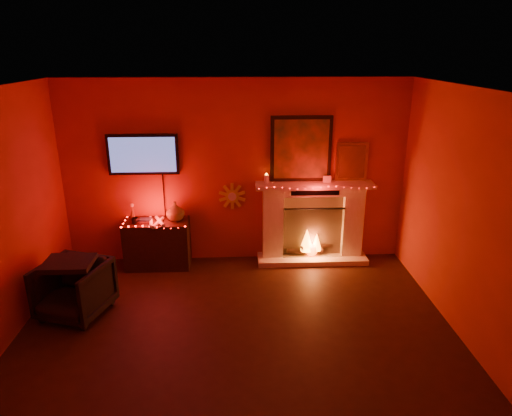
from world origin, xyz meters
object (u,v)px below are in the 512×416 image
(tv, at_px, (143,155))
(sunburst_clock, at_px, (232,196))
(fireplace, at_px, (312,215))
(armchair, at_px, (74,289))
(console_table, at_px, (158,241))

(tv, distance_m, sunburst_clock, 1.41)
(fireplace, xyz_separation_m, armchair, (-3.09, -1.41, -0.38))
(fireplace, xyz_separation_m, console_table, (-2.28, -0.13, -0.33))
(tv, bearing_deg, armchair, -113.79)
(sunburst_clock, bearing_deg, tv, -178.76)
(tv, height_order, console_table, tv)
(tv, relative_size, console_table, 1.26)
(fireplace, bearing_deg, sunburst_clock, 175.63)
(fireplace, height_order, armchair, fireplace)
(sunburst_clock, xyz_separation_m, armchair, (-1.90, -1.50, -0.66))
(console_table, bearing_deg, fireplace, 3.19)
(fireplace, xyz_separation_m, sunburst_clock, (-1.19, 0.09, 0.28))
(sunburst_clock, bearing_deg, console_table, -168.69)
(sunburst_clock, relative_size, armchair, 0.53)
(console_table, bearing_deg, armchair, -122.12)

